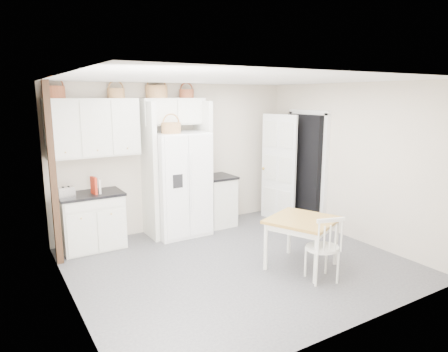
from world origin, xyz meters
TOP-DOWN VIEW (x-y plane):
  - floor at (0.00, 0.00)m, footprint 4.50×4.50m
  - ceiling at (0.00, 0.00)m, footprint 4.50×4.50m
  - wall_back at (0.00, 2.00)m, footprint 4.50×0.00m
  - wall_left at (-2.25, 0.00)m, footprint 0.00×4.00m
  - wall_right at (2.25, 0.00)m, footprint 0.00×4.00m
  - refrigerator at (-0.15, 1.62)m, footprint 0.92×0.74m
  - base_cab_left at (-1.64, 1.70)m, footprint 0.93×0.59m
  - base_cab_right at (0.66, 1.70)m, footprint 0.51×0.61m
  - dining_table at (0.70, -0.57)m, footprint 1.13×1.13m
  - windsor_chair at (0.65, -1.02)m, footprint 0.53×0.50m
  - counter_left at (-1.64, 1.70)m, footprint 0.97×0.63m
  - counter_right at (0.66, 1.70)m, footprint 0.55×0.65m
  - toaster at (-2.00, 1.61)m, footprint 0.24×0.16m
  - cookbook_red at (-1.59, 1.62)m, footprint 0.07×0.18m
  - cookbook_cream at (-1.51, 1.62)m, footprint 0.06×0.15m
  - basket_upper_a at (-2.03, 1.83)m, footprint 0.32×0.32m
  - basket_upper_c at (-1.11, 1.83)m, footprint 0.27×0.27m
  - basket_bridge_a at (-0.43, 1.83)m, footprint 0.37×0.37m
  - basket_bridge_b at (0.12, 1.83)m, footprint 0.26×0.26m
  - basket_fridge_a at (-0.32, 1.52)m, footprint 0.33×0.33m
  - upper_cabinet at (-1.50, 1.83)m, footprint 1.40×0.34m
  - bridge_cabinet at (-0.15, 1.83)m, footprint 1.12×0.34m
  - fridge_panel_left at (-0.66, 1.70)m, footprint 0.08×0.60m
  - fridge_panel_right at (0.36, 1.70)m, footprint 0.08×0.60m
  - trim_post at (-2.20, 1.35)m, footprint 0.09×0.09m
  - doorway_void at (2.16, 1.00)m, footprint 0.18×0.85m
  - door_slab at (1.80, 1.33)m, footprint 0.21×0.79m

SIDE VIEW (x-z plane):
  - floor at x=0.00m, z-range 0.00..0.00m
  - dining_table at x=0.70m, z-range 0.00..0.71m
  - base_cab_left at x=-1.64m, z-range 0.00..0.86m
  - windsor_chair at x=0.65m, z-range 0.00..0.89m
  - base_cab_right at x=0.66m, z-range 0.00..0.90m
  - counter_left at x=-1.64m, z-range 0.86..0.90m
  - refrigerator at x=-0.15m, z-range 0.00..1.78m
  - counter_right at x=0.66m, z-range 0.90..0.94m
  - toaster at x=-2.00m, z-range 0.90..1.06m
  - cookbook_cream at x=-1.51m, z-range 0.90..1.12m
  - doorway_void at x=2.16m, z-range 0.00..2.05m
  - door_slab at x=1.80m, z-range 0.00..2.05m
  - cookbook_red at x=-1.59m, z-range 0.90..1.17m
  - fridge_panel_left at x=-0.66m, z-range 0.00..2.30m
  - fridge_panel_right at x=0.36m, z-range 0.00..2.30m
  - wall_back at x=0.00m, z-range -0.95..3.55m
  - wall_left at x=-2.25m, z-range -0.70..3.30m
  - wall_right at x=2.25m, z-range -0.70..3.30m
  - trim_post at x=-2.20m, z-range 0.00..2.60m
  - basket_fridge_a at x=-0.32m, z-range 1.78..1.96m
  - upper_cabinet at x=-1.50m, z-range 1.45..2.35m
  - bridge_cabinet at x=-0.15m, z-range 1.90..2.35m
  - basket_bridge_b at x=0.12m, z-range 2.35..2.50m
  - basket_upper_c at x=-1.11m, z-range 2.35..2.50m
  - basket_upper_a at x=-2.03m, z-range 2.35..2.53m
  - basket_bridge_a at x=-0.43m, z-range 2.35..2.56m
  - ceiling at x=0.00m, z-range 2.60..2.60m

